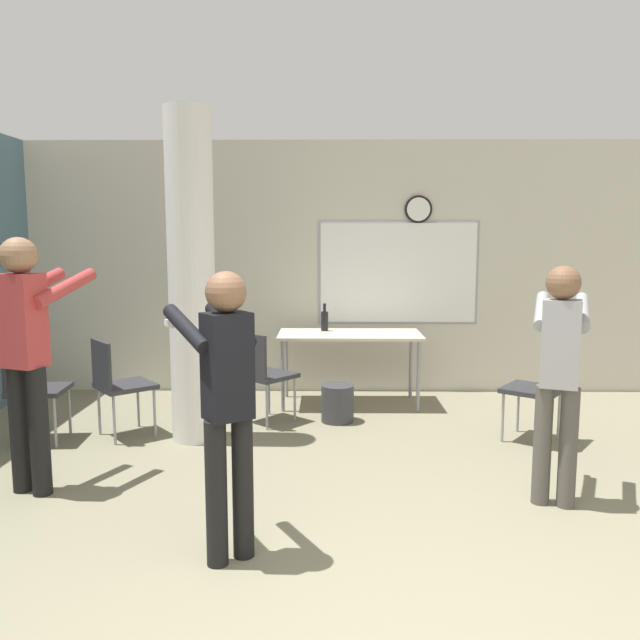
% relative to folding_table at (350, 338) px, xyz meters
% --- Properties ---
extents(wall_back, '(8.00, 0.15, 2.80)m').
position_rel_folding_table_xyz_m(wall_back, '(-0.12, 0.64, 0.70)').
color(wall_back, beige).
rests_on(wall_back, ground_plane).
extents(support_pillar, '(0.39, 0.39, 2.80)m').
position_rel_folding_table_xyz_m(support_pillar, '(-1.38, -1.16, 0.70)').
color(support_pillar, white).
rests_on(support_pillar, ground_plane).
extents(folding_table, '(1.48, 0.70, 0.76)m').
position_rel_folding_table_xyz_m(folding_table, '(0.00, 0.00, 0.00)').
color(folding_table, beige).
rests_on(folding_table, ground_plane).
extents(bottle_on_table, '(0.08, 0.08, 0.29)m').
position_rel_folding_table_xyz_m(bottle_on_table, '(-0.26, 0.16, 0.17)').
color(bottle_on_table, black).
rests_on(bottle_on_table, folding_table).
extents(waste_bin, '(0.31, 0.31, 0.35)m').
position_rel_folding_table_xyz_m(waste_bin, '(-0.13, -0.63, -0.52)').
color(waste_bin, '#38383D').
rests_on(waste_bin, ground_plane).
extents(chair_mid_room, '(0.62, 0.62, 0.87)m').
position_rel_folding_table_xyz_m(chair_mid_room, '(1.58, -1.23, -0.19)').
color(chair_mid_room, '#2D2D33').
rests_on(chair_mid_room, ground_plane).
extents(chair_table_left, '(0.62, 0.62, 0.87)m').
position_rel_folding_table_xyz_m(chair_table_left, '(-0.84, -0.70, -0.19)').
color(chair_table_left, '#2D2D33').
rests_on(chair_table_left, ground_plane).
extents(chair_by_left_wall, '(0.47, 0.47, 0.87)m').
position_rel_folding_table_xyz_m(chair_by_left_wall, '(-2.76, -1.25, -0.19)').
color(chair_by_left_wall, '#2D2D33').
rests_on(chair_by_left_wall, ground_plane).
extents(chair_near_pillar, '(0.62, 0.62, 0.87)m').
position_rel_folding_table_xyz_m(chair_near_pillar, '(-2.06, -1.13, -0.19)').
color(chair_near_pillar, '#2D2D33').
rests_on(chair_near_pillar, ground_plane).
extents(person_watching_back, '(0.54, 0.70, 1.74)m').
position_rel_folding_table_xyz_m(person_watching_back, '(-2.25, -2.30, 0.33)').
color(person_watching_back, black).
rests_on(person_watching_back, ground_plane).
extents(person_playing_front, '(0.57, 0.62, 1.57)m').
position_rel_folding_table_xyz_m(person_playing_front, '(-0.77, -3.20, 0.22)').
color(person_playing_front, black).
rests_on(person_playing_front, ground_plane).
extents(person_playing_side, '(0.49, 0.66, 1.56)m').
position_rel_folding_table_xyz_m(person_playing_side, '(1.25, -2.46, 0.22)').
color(person_playing_side, '#514C47').
rests_on(person_playing_side, ground_plane).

